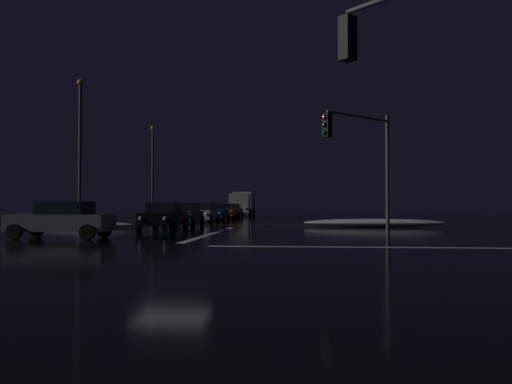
{
  "coord_description": "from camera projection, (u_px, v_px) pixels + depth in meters",
  "views": [
    {
      "loc": [
        4.58,
        -18.25,
        1.41
      ],
      "look_at": [
        1.84,
        11.86,
        2.16
      ],
      "focal_mm": 37.58,
      "sensor_mm": 36.0,
      "label": 1
    }
  ],
  "objects": [
    {
      "name": "traffic_signal_ne",
      "position": [
        362.0,
        149.0,
        25.25
      ],
      "size": [
        3.41,
        3.41,
        5.88
      ],
      "color": "#4C4C51",
      "rests_on": "ground"
    },
    {
      "name": "traffic_signal_se",
      "position": [
        444.0,
        59.0,
        10.67
      ],
      "size": [
        3.39,
        3.39,
        6.27
      ],
      "color": "#4C4C51",
      "rests_on": "ground"
    },
    {
      "name": "sedan_red",
      "position": [
        233.0,
        211.0,
        60.27
      ],
      "size": [
        2.02,
        4.33,
        1.57
      ],
      "color": "maroon",
      "rests_on": "ground"
    },
    {
      "name": "streetlamp_left_near",
      "position": [
        80.0,
        142.0,
        33.33
      ],
      "size": [
        0.44,
        0.44,
        9.3
      ],
      "color": "#424247",
      "rests_on": "ground"
    },
    {
      "name": "sedan_white",
      "position": [
        203.0,
        213.0,
        42.48
      ],
      "size": [
        2.02,
        4.33,
        1.57
      ],
      "color": "silver",
      "rests_on": "ground"
    },
    {
      "name": "sedan_black",
      "position": [
        164.0,
        216.0,
        29.75
      ],
      "size": [
        2.02,
        4.33,
        1.57
      ],
      "color": "black",
      "rests_on": "ground"
    },
    {
      "name": "snow_bank_right_curb",
      "position": [
        374.0,
        223.0,
        34.55
      ],
      "size": [
        9.1,
        1.5,
        0.53
      ],
      "color": "white",
      "rests_on": "ground"
    },
    {
      "name": "sedan_orange",
      "position": [
        227.0,
        211.0,
        53.79
      ],
      "size": [
        2.02,
        4.33,
        1.57
      ],
      "color": "#C66014",
      "rests_on": "ground"
    },
    {
      "name": "sedan_gray_crossing",
      "position": [
        62.0,
        220.0,
        22.6
      ],
      "size": [
        4.33,
        2.02,
        1.57
      ],
      "color": "slate",
      "rests_on": "ground"
    },
    {
      "name": "sedan_green",
      "position": [
        184.0,
        214.0,
        35.75
      ],
      "size": [
        2.02,
        4.33,
        1.57
      ],
      "color": "#14512D",
      "rests_on": "ground"
    },
    {
      "name": "crosswalk_bar_east",
      "position": [
        419.0,
        248.0,
        17.79
      ],
      "size": [
        14.15,
        0.4,
        0.01
      ],
      "color": "white",
      "rests_on": "ground"
    },
    {
      "name": "ground",
      "position": [
        172.0,
        247.0,
        18.55
      ],
      "size": [
        120.0,
        120.0,
        0.1
      ],
      "primitive_type": "cube",
      "color": "black"
    },
    {
      "name": "snow_bank_left_curb",
      "position": [
        86.0,
        225.0,
        33.48
      ],
      "size": [
        6.11,
        1.5,
        0.36
      ],
      "color": "white",
      "rests_on": "ground"
    },
    {
      "name": "sedan_blue",
      "position": [
        216.0,
        212.0,
        48.1
      ],
      "size": [
        2.02,
        4.33,
        1.57
      ],
      "color": "navy",
      "rests_on": "ground"
    },
    {
      "name": "streetlamp_left_far",
      "position": [
        153.0,
        166.0,
        49.25
      ],
      "size": [
        0.44,
        0.44,
        8.73
      ],
      "color": "#424247",
      "rests_on": "ground"
    },
    {
      "name": "stop_line_north",
      "position": [
        213.0,
        233.0,
        26.77
      ],
      "size": [
        0.35,
        14.15,
        0.01
      ],
      "color": "white",
      "rests_on": "ground"
    },
    {
      "name": "centre_line_ns",
      "position": [
        241.0,
        225.0,
        38.32
      ],
      "size": [
        22.0,
        0.15,
        0.01
      ],
      "color": "yellow",
      "rests_on": "ground"
    },
    {
      "name": "box_truck",
      "position": [
        243.0,
        203.0,
        68.21
      ],
      "size": [
        2.68,
        8.28,
        3.08
      ],
      "color": "beige",
      "rests_on": "ground"
    }
  ]
}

